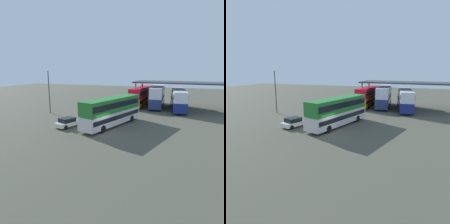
# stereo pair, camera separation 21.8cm
# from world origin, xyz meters

# --- Properties ---
(ground_plane) EXTENTS (140.00, 140.00, 0.00)m
(ground_plane) POSITION_xyz_m (0.00, 0.00, 0.00)
(ground_plane) COLOR #4C4B3E
(double_decker_main) EXTENTS (5.50, 11.64, 4.06)m
(double_decker_main) POSITION_xyz_m (-0.28, 3.88, 2.23)
(double_decker_main) COLOR silver
(double_decker_main) RESTS_ON ground_plane
(parked_hatchback) EXTENTS (2.82, 4.03, 1.35)m
(parked_hatchback) POSITION_xyz_m (-5.87, 1.04, 0.67)
(parked_hatchback) COLOR silver
(parked_hatchback) RESTS_ON ground_plane
(double_decker_near_canopy) EXTENTS (2.92, 11.31, 4.10)m
(double_decker_near_canopy) POSITION_xyz_m (-0.03, 21.49, 2.26)
(double_decker_near_canopy) COLOR orange
(double_decker_near_canopy) RESTS_ON ground_plane
(double_decker_mid_row) EXTENTS (3.22, 11.29, 4.39)m
(double_decker_mid_row) POSITION_xyz_m (3.60, 21.33, 2.40)
(double_decker_mid_row) COLOR navy
(double_decker_mid_row) RESTS_ON ground_plane
(double_decker_far_right) EXTENTS (3.81, 11.32, 4.05)m
(double_decker_far_right) POSITION_xyz_m (8.01, 19.13, 2.23)
(double_decker_far_right) COLOR navy
(double_decker_far_right) RESTS_ON ground_plane
(depot_canopy) EXTENTS (20.32, 7.42, 5.45)m
(depot_canopy) POSITION_xyz_m (8.97, 20.75, 5.12)
(depot_canopy) COLOR #33353A
(depot_canopy) RESTS_ON ground_plane
(lamppost_tall) EXTENTS (0.44, 0.44, 7.90)m
(lamppost_tall) POSITION_xyz_m (-14.06, 7.96, 4.96)
(lamppost_tall) COLOR #33353A
(lamppost_tall) RESTS_ON ground_plane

